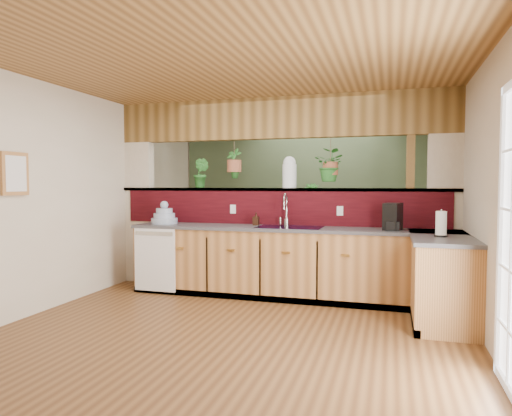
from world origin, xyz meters
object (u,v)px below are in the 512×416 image
(dish_stack, at_px, (164,217))
(soap_dispenser, at_px, (256,219))
(faucet, at_px, (286,208))
(shelving_console, at_px, (283,237))
(glass_jar, at_px, (289,172))
(coffee_maker, at_px, (393,218))
(paper_towel, at_px, (441,224))

(dish_stack, height_order, soap_dispenser, dish_stack)
(faucet, bearing_deg, soap_dispenser, -176.17)
(faucet, relative_size, shelving_console, 0.32)
(faucet, height_order, glass_jar, glass_jar)
(faucet, relative_size, glass_jar, 1.01)
(soap_dispenser, height_order, coffee_maker, coffee_maker)
(paper_towel, xyz_separation_m, shelving_console, (-2.33, 2.86, -0.53))
(faucet, height_order, coffee_maker, faucet)
(paper_towel, bearing_deg, glass_jar, 152.12)
(faucet, xyz_separation_m, coffee_maker, (1.33, -0.17, -0.08))
(dish_stack, xyz_separation_m, shelving_console, (1.15, 2.26, -0.50))
(glass_jar, bearing_deg, faucet, -90.88)
(coffee_maker, relative_size, paper_towel, 1.13)
(faucet, relative_size, paper_towel, 1.51)
(faucet, xyz_separation_m, dish_stack, (-1.67, -0.15, -0.13))
(faucet, distance_m, dish_stack, 1.68)
(shelving_console, bearing_deg, coffee_maker, -44.01)
(faucet, relative_size, soap_dispenser, 2.53)
(soap_dispenser, xyz_separation_m, glass_jar, (0.39, 0.24, 0.62))
(coffee_maker, bearing_deg, paper_towel, -34.19)
(dish_stack, height_order, shelving_console, dish_stack)
(glass_jar, bearing_deg, paper_towel, -27.88)
(soap_dispenser, xyz_separation_m, coffee_maker, (1.73, -0.15, 0.06))
(faucet, distance_m, paper_towel, 1.96)
(coffee_maker, bearing_deg, dish_stack, -164.61)
(faucet, distance_m, shelving_console, 2.27)
(paper_towel, bearing_deg, dish_stack, 170.35)
(dish_stack, xyz_separation_m, soap_dispenser, (1.28, 0.12, -0.01))
(glass_jar, bearing_deg, coffee_maker, -16.25)
(paper_towel, bearing_deg, shelving_console, 129.21)
(dish_stack, height_order, coffee_maker, coffee_maker)
(faucet, distance_m, soap_dispenser, 0.42)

